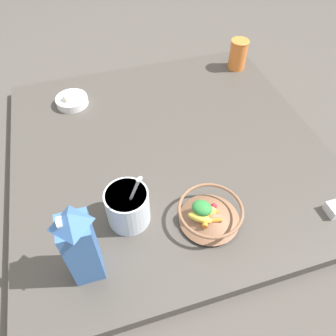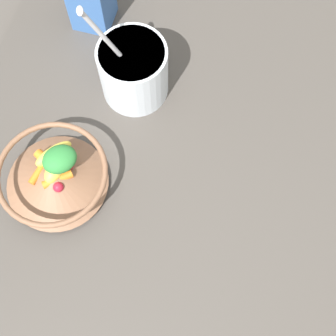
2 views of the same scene
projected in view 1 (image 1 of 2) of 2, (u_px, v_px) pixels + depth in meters
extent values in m
plane|color=#4C4742|center=(169.00, 155.00, 1.23)|extent=(6.00, 6.00, 0.00)
cube|color=#47423D|center=(169.00, 151.00, 1.22)|extent=(1.11, 1.11, 0.05)
cylinder|color=brown|center=(209.00, 220.00, 0.99)|extent=(0.10, 0.10, 0.01)
cone|color=brown|center=(210.00, 214.00, 0.97)|extent=(0.18, 0.18, 0.05)
torus|color=brown|center=(211.00, 210.00, 0.95)|extent=(0.19, 0.19, 0.01)
ellipsoid|color=#EFD64C|center=(206.00, 211.00, 0.95)|extent=(0.04, 0.07, 0.03)
ellipsoid|color=#EFD64C|center=(200.00, 218.00, 0.94)|extent=(0.06, 0.07, 0.03)
cylinder|color=orange|center=(205.00, 221.00, 0.94)|extent=(0.04, 0.03, 0.02)
cylinder|color=orange|center=(210.00, 209.00, 0.97)|extent=(0.05, 0.05, 0.01)
cylinder|color=orange|center=(213.00, 220.00, 0.94)|extent=(0.02, 0.05, 0.01)
sphere|color=red|center=(199.00, 213.00, 0.96)|extent=(0.02, 0.02, 0.02)
sphere|color=red|center=(206.00, 211.00, 0.96)|extent=(0.02, 0.02, 0.02)
sphere|color=red|center=(214.00, 206.00, 0.97)|extent=(0.02, 0.02, 0.02)
sphere|color=red|center=(212.00, 210.00, 0.96)|extent=(0.01, 0.01, 0.01)
sphere|color=red|center=(204.00, 220.00, 0.94)|extent=(0.02, 0.02, 0.02)
sphere|color=red|center=(200.00, 209.00, 0.97)|extent=(0.02, 0.02, 0.02)
ellipsoid|color=#2D7F38|center=(203.00, 208.00, 0.94)|extent=(0.08, 0.08, 0.03)
cube|color=#3D6BB2|center=(82.00, 249.00, 0.80)|extent=(0.08, 0.08, 0.23)
pyramid|color=#3D6BB2|center=(69.00, 219.00, 0.70)|extent=(0.08, 0.08, 0.04)
cylinder|color=white|center=(60.00, 222.00, 0.70)|extent=(0.03, 0.01, 0.03)
cylinder|color=silver|center=(128.00, 207.00, 0.95)|extent=(0.13, 0.13, 0.12)
cylinder|color=white|center=(126.00, 197.00, 0.92)|extent=(0.12, 0.12, 0.02)
cylinder|color=silver|center=(133.00, 194.00, 0.87)|extent=(0.07, 0.04, 0.18)
ellipsoid|color=silver|center=(139.00, 179.00, 0.78)|extent=(0.02, 0.02, 0.01)
cylinder|color=orange|center=(238.00, 54.00, 1.50)|extent=(0.08, 0.08, 0.13)
torus|color=orange|center=(240.00, 41.00, 1.45)|extent=(0.08, 0.08, 0.01)
cube|color=silver|center=(335.00, 209.00, 1.00)|extent=(0.05, 0.05, 0.03)
cube|color=brown|center=(335.00, 210.00, 1.00)|extent=(0.04, 0.04, 0.02)
cylinder|color=white|center=(72.00, 101.00, 1.35)|extent=(0.13, 0.13, 0.03)
sphere|color=silver|center=(67.00, 98.00, 1.32)|extent=(0.03, 0.03, 0.03)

